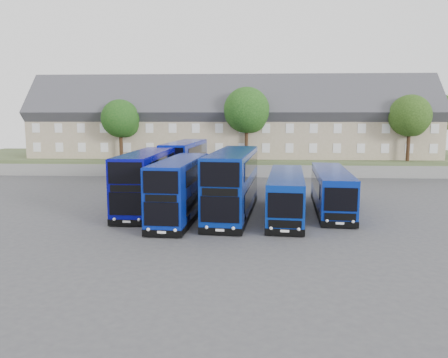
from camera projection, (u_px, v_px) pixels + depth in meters
ground at (217, 223)px, 30.84m from camera, size 120.00×120.00×0.00m
retaining_wall at (230, 171)px, 54.46m from camera, size 70.00×0.40×1.50m
earth_bank at (233, 161)px, 64.31m from camera, size 80.00×20.00×2.00m
terrace_row at (232, 123)px, 59.57m from camera, size 54.00×10.40×11.20m
dd_front_left at (146, 182)px, 35.06m from camera, size 2.82×11.67×4.62m
dd_front_mid at (180, 190)px, 32.00m from camera, size 3.25×11.12×4.36m
dd_front_right at (233, 184)px, 33.05m from camera, size 4.02×12.44×4.86m
dd_rear_left at (185, 165)px, 46.94m from camera, size 3.72×12.18×4.77m
dd_rear_right at (242, 172)px, 44.30m from camera, size 2.40×9.89×3.91m
coach_east_a at (286, 195)px, 32.79m from camera, size 3.65×12.07×3.25m
coach_east_b at (331, 191)px, 34.77m from camera, size 3.53×12.06×3.25m
tree_west at (122, 120)px, 55.36m from camera, size 4.80×4.80×7.65m
tree_mid at (248, 112)px, 54.90m from camera, size 5.76×5.76×9.18m
tree_east at (411, 117)px, 53.48m from camera, size 5.12×5.12×8.16m
tree_far at (436, 115)px, 60.05m from camera, size 5.44×5.44×8.67m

